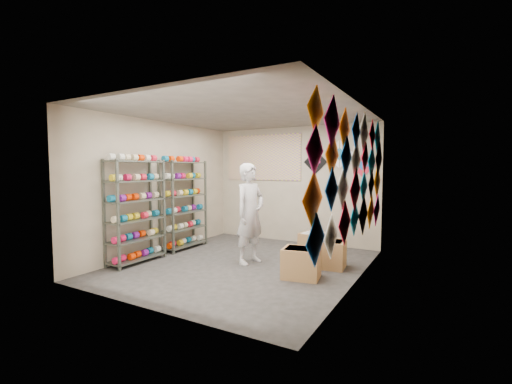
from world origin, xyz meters
The scene contains 12 objects.
ground centered at (0.00, 0.00, 0.00)m, with size 4.50×4.50×0.00m, color #2B2826.
room_walls centered at (0.00, 0.00, 1.64)m, with size 4.50×4.50×4.50m.
shelf_rack_front centered at (-1.78, -0.85, 0.95)m, with size 0.40×1.10×1.90m, color #4C5147.
shelf_rack_back centered at (-1.78, 0.45, 0.95)m, with size 0.40×1.10×1.90m, color #4C5147.
string_spools centered at (-1.78, -0.20, 1.05)m, with size 0.12×2.36×0.12m.
kite_wall_display centered at (1.98, 0.14, 1.64)m, with size 0.06×4.33×2.06m.
back_wall_kites centered at (1.06, 2.24, 1.93)m, with size 1.59×0.02×0.82m.
poster centered at (-0.80, 2.23, 2.00)m, with size 2.00×0.01×1.10m, color purple.
shopkeeper centered at (0.05, 0.16, 0.91)m, with size 0.57×0.75×1.83m, color beige.
carton_a centered at (1.20, -0.18, 0.24)m, with size 0.57×0.47×0.47m, color #9F7945.
carton_b centered at (1.39, 0.59, 0.24)m, with size 0.58×0.47×0.47m, color #9F7945.
carton_c centered at (0.84, 1.34, 0.22)m, with size 0.45×0.50×0.43m, color #9F7945.
Camera 1 is at (3.20, -5.18, 1.74)m, focal length 24.00 mm.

